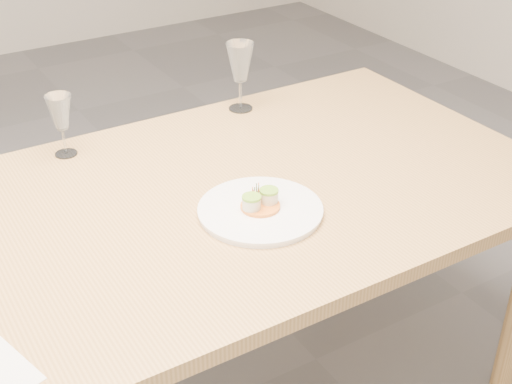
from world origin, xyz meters
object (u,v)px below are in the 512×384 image
dining_table (102,252)px  dinner_plate (260,209)px  wine_glass_2 (240,63)px  wine_glass_1 (60,114)px

dining_table → dinner_plate: size_ratio=7.85×
dinner_plate → wine_glass_2: (0.27, 0.56, 0.14)m
dinner_plate → wine_glass_2: bearing=64.2°
dinner_plate → wine_glass_1: (-0.30, 0.55, 0.11)m
dining_table → dinner_plate: 0.40m
dinner_plate → wine_glass_2: wine_glass_2 is taller
dinner_plate → dining_table: bearing=158.8°
dining_table → wine_glass_2: size_ratio=11.07×
dinner_plate → wine_glass_1: wine_glass_1 is taller
wine_glass_1 → dining_table: bearing=-98.1°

